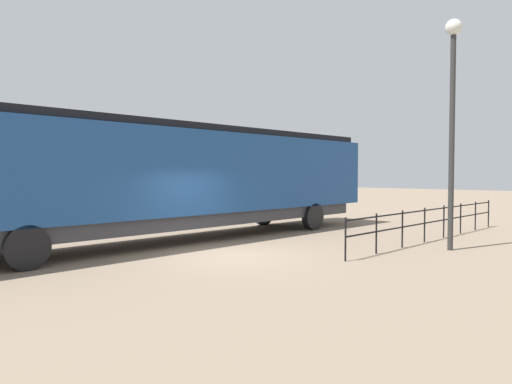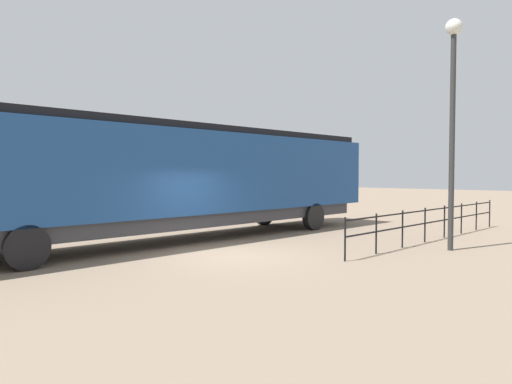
# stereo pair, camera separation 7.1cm
# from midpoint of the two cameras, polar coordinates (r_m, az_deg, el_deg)

# --- Properties ---
(ground_plane) EXTENTS (120.00, 120.00, 0.00)m
(ground_plane) POSITION_cam_midpoint_polar(r_m,az_deg,el_deg) (13.54, -3.67, -7.60)
(ground_plane) COLOR #84705B
(locomotive) EXTENTS (3.09, 17.66, 3.95)m
(locomotive) POSITION_cam_midpoint_polar(r_m,az_deg,el_deg) (16.74, -7.78, 1.94)
(locomotive) COLOR navy
(locomotive) RESTS_ON ground_plane
(lamp_post) EXTENTS (0.48, 0.48, 6.90)m
(lamp_post) POSITION_cam_midpoint_polar(r_m,az_deg,el_deg) (15.50, 22.52, 10.68)
(lamp_post) COLOR #2D2D2D
(lamp_post) RESTS_ON ground_plane
(platform_fence) EXTENTS (0.05, 11.24, 1.17)m
(platform_fence) POSITION_cam_midpoint_polar(r_m,az_deg,el_deg) (17.60, 20.65, -3.00)
(platform_fence) COLOR black
(platform_fence) RESTS_ON ground_plane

